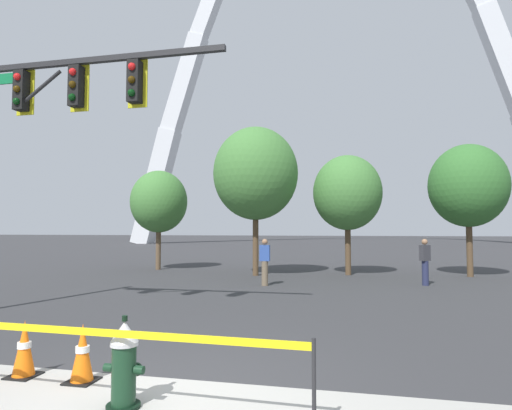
# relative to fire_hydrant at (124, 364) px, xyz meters

# --- Properties ---
(ground_plane) EXTENTS (240.00, 240.00, 0.00)m
(ground_plane) POSITION_rel_fire_hydrant_xyz_m (0.31, 0.63, -0.47)
(ground_plane) COLOR #333335
(fire_hydrant) EXTENTS (0.46, 0.48, 0.99)m
(fire_hydrant) POSITION_rel_fire_hydrant_xyz_m (0.00, 0.00, 0.00)
(fire_hydrant) COLOR black
(fire_hydrant) RESTS_ON ground
(caution_tape_barrier) EXTENTS (5.07, 0.19, 0.92)m
(caution_tape_barrier) POSITION_rel_fire_hydrant_xyz_m (-0.45, -0.18, 0.17)
(caution_tape_barrier) COLOR #232326
(caution_tape_barrier) RESTS_ON ground
(traffic_cone_by_hydrant) EXTENTS (0.36, 0.36, 0.73)m
(traffic_cone_by_hydrant) POSITION_rel_fire_hydrant_xyz_m (-0.92, 0.60, -0.11)
(traffic_cone_by_hydrant) COLOR black
(traffic_cone_by_hydrant) RESTS_ON ground
(traffic_cone_mid_sidewalk) EXTENTS (0.36, 0.36, 0.73)m
(traffic_cone_mid_sidewalk) POSITION_rel_fire_hydrant_xyz_m (-1.78, 0.61, -0.11)
(traffic_cone_mid_sidewalk) COLOR black
(traffic_cone_mid_sidewalk) RESTS_ON ground
(traffic_signal_gantry) EXTENTS (6.42, 0.44, 6.00)m
(traffic_signal_gantry) POSITION_rel_fire_hydrant_xyz_m (-4.48, 3.87, 3.80)
(traffic_signal_gantry) COLOR #232326
(traffic_signal_gantry) RESTS_ON ground
(monument_arch) EXTENTS (52.82, 2.38, 53.56)m
(monument_arch) POSITION_rel_fire_hydrant_xyz_m (0.31, 48.81, 22.90)
(monument_arch) COLOR silver
(monument_arch) RESTS_ON ground
(tree_far_left) EXTENTS (2.71, 2.71, 4.74)m
(tree_far_left) POSITION_rel_fire_hydrant_xyz_m (-6.59, 14.84, 2.77)
(tree_far_left) COLOR brown
(tree_far_left) RESTS_ON ground
(tree_left_mid) EXTENTS (3.55, 3.55, 6.21)m
(tree_left_mid) POSITION_rel_fire_hydrant_xyz_m (-1.47, 13.21, 3.79)
(tree_left_mid) COLOR brown
(tree_left_mid) RESTS_ON ground
(tree_center_left) EXTENTS (2.90, 2.90, 5.07)m
(tree_center_left) POSITION_rel_fire_hydrant_xyz_m (2.29, 14.31, 3.00)
(tree_center_left) COLOR brown
(tree_center_left) RESTS_ON ground
(tree_center_right) EXTENTS (3.09, 3.09, 5.41)m
(tree_center_right) POSITION_rel_fire_hydrant_xyz_m (7.12, 14.68, 3.23)
(tree_center_right) COLOR brown
(tree_center_right) RESTS_ON ground
(pedestrian_walking_left) EXTENTS (0.35, 0.22, 1.59)m
(pedestrian_walking_left) POSITION_rel_fire_hydrant_xyz_m (-0.47, 10.17, 0.35)
(pedestrian_walking_left) COLOR brown
(pedestrian_walking_left) RESTS_ON ground
(pedestrian_standing_center) EXTENTS (0.39, 0.37, 1.59)m
(pedestrian_standing_center) POSITION_rel_fire_hydrant_xyz_m (4.89, 11.41, 0.35)
(pedestrian_standing_center) COLOR #232847
(pedestrian_standing_center) RESTS_ON ground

